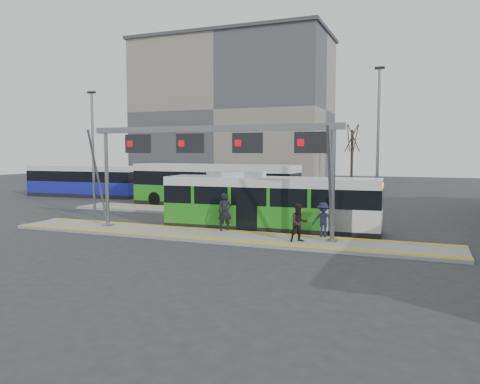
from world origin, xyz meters
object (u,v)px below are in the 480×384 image
object	(u,v)px
passenger_a	(225,212)
passenger_c	(323,220)
hero_bus	(270,204)
passenger_b	(299,223)
gantry	(211,147)

from	to	relation	value
passenger_a	passenger_c	bearing A→B (deg)	-33.92
hero_bus	passenger_a	xyz separation A→B (m)	(-1.78, -1.75, -0.30)
hero_bus	passenger_b	xyz separation A→B (m)	(2.37, -3.13, -0.41)
passenger_a	passenger_c	xyz separation A→B (m)	(4.94, 0.00, -0.14)
gantry	hero_bus	distance (m)	4.44
gantry	passenger_a	size ratio (longest dim) A/B	6.85
hero_bus	passenger_b	world-z (taller)	hero_bus
gantry	hero_bus	size ratio (longest dim) A/B	1.16
passenger_b	passenger_c	size ratio (longest dim) A/B	1.03
passenger_a	passenger_c	distance (m)	4.94
gantry	passenger_a	bearing A→B (deg)	67.79
gantry	passenger_c	bearing A→B (deg)	9.09
passenger_a	passenger_b	bearing A→B (deg)	-52.37
hero_bus	passenger_c	bearing A→B (deg)	-32.19
gantry	passenger_b	bearing A→B (deg)	-6.85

